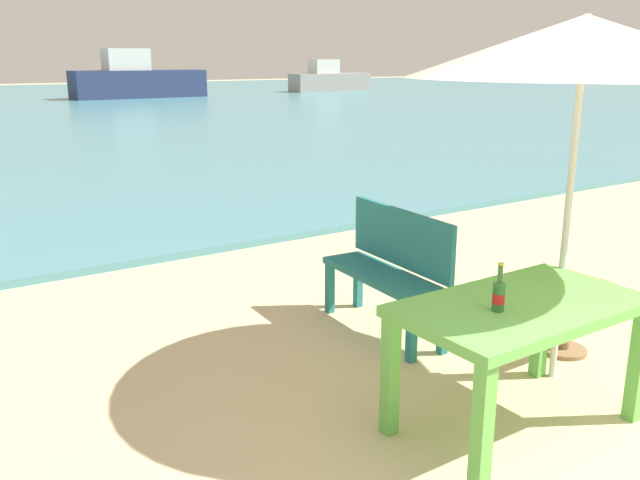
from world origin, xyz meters
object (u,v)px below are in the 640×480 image
(patio_umbrella, at_px, (584,47))
(side_table_wood, at_px, (568,306))
(bench_teal_center, at_px, (391,263))
(boat_ferry, at_px, (137,80))
(boat_tanker, at_px, (329,80))
(picnic_table_green, at_px, (520,320))
(beer_bottle_amber, at_px, (499,294))

(patio_umbrella, xyz_separation_m, side_table_wood, (0.39, 0.20, -1.76))
(bench_teal_center, distance_m, boat_ferry, 32.07)
(side_table_wood, bearing_deg, boat_ferry, 75.97)
(boat_ferry, relative_size, boat_tanker, 1.29)
(picnic_table_green, xyz_separation_m, side_table_wood, (1.10, 0.47, -0.30))
(picnic_table_green, distance_m, beer_bottle_amber, 0.30)
(boat_ferry, bearing_deg, patio_umbrella, -104.60)
(boat_ferry, height_order, boat_tanker, boat_ferry)
(side_table_wood, distance_m, bench_teal_center, 1.31)
(boat_ferry, bearing_deg, bench_teal_center, -105.83)
(bench_teal_center, bearing_deg, boat_ferry, 74.17)
(boat_tanker, bearing_deg, boat_ferry, -178.10)
(side_table_wood, height_order, boat_ferry, boat_ferry)
(patio_umbrella, height_order, boat_ferry, boat_ferry)
(patio_umbrella, bearing_deg, beer_bottle_amber, -162.39)
(picnic_table_green, xyz_separation_m, beer_bottle_amber, (-0.22, -0.02, 0.20))
(patio_umbrella, distance_m, boat_tanker, 38.48)
(picnic_table_green, height_order, boat_tanker, boat_tanker)
(patio_umbrella, bearing_deg, picnic_table_green, -158.86)
(beer_bottle_amber, bearing_deg, patio_umbrella, 17.61)
(bench_teal_center, height_order, boat_tanker, boat_tanker)
(picnic_table_green, height_order, beer_bottle_amber, beer_bottle_amber)
(beer_bottle_amber, relative_size, patio_umbrella, 0.12)
(patio_umbrella, height_order, side_table_wood, patio_umbrella)
(beer_bottle_amber, bearing_deg, side_table_wood, 20.47)
(picnic_table_green, bearing_deg, boat_ferry, 74.34)
(beer_bottle_amber, height_order, side_table_wood, beer_bottle_amber)
(patio_umbrella, bearing_deg, side_table_wood, 26.92)
(beer_bottle_amber, relative_size, bench_teal_center, 0.22)
(side_table_wood, relative_size, boat_tanker, 0.10)
(boat_ferry, xyz_separation_m, boat_tanker, (12.24, 0.41, -0.20))
(boat_tanker, bearing_deg, side_table_wood, -122.04)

